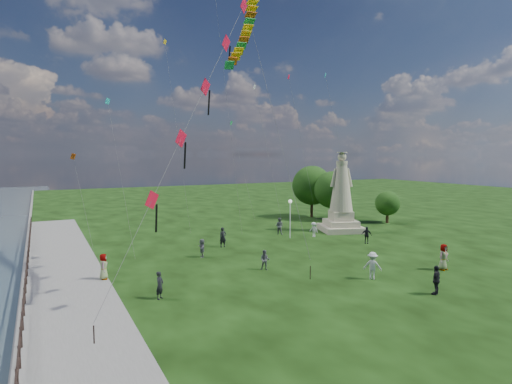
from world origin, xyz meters
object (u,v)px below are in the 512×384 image
person_4 (443,257)px  person_10 (104,268)px  person_7 (279,226)px  lamppost (290,210)px  person_0 (160,285)px  person_3 (436,280)px  person_11 (202,248)px  statue (341,201)px  person_9 (367,235)px  person_1 (265,260)px  person_2 (372,266)px  person_8 (314,229)px  person_6 (223,237)px

person_4 → person_10: size_ratio=1.11×
person_10 → person_7: bearing=-50.1°
lamppost → person_7: size_ratio=2.21×
person_0 → lamppost: bearing=-8.4°
person_3 → person_11: bearing=-81.3°
statue → person_9: (-1.90, -6.21, -2.44)m
person_1 → person_9: 13.43m
person_9 → person_10: person_10 is taller
person_2 → person_8: 14.83m
person_1 → person_4: person_4 is taller
person_3 → person_4: 6.10m
person_2 → person_11: (-7.99, 10.99, -0.17)m
person_10 → statue: bearing=-59.4°
person_1 → person_10: bearing=-158.7°
person_11 → person_8: bearing=117.4°
statue → person_6: size_ratio=4.82×
statue → person_6: statue is taller
person_1 → person_0: bearing=-127.4°
statue → person_11: statue is taller
person_4 → person_9: bearing=71.9°
person_4 → person_10: (-22.10, 8.34, -0.09)m
person_6 → person_0: bearing=-128.2°
statue → person_1: statue is taller
person_3 → person_8: person_3 is taller
statue → person_6: (-14.46, -1.58, -2.34)m
person_10 → person_11: (7.99, 3.22, -0.10)m
statue → person_1: 18.05m
person_6 → person_8: bearing=0.8°
person_3 → person_10: person_3 is taller
person_10 → person_2: bearing=-101.8°
person_9 → person_0: bearing=-122.5°
person_0 → person_8: person_0 is taller
person_6 → person_4: bearing=-52.7°
person_6 → person_8: (10.01, 0.26, -0.14)m
person_2 → person_7: bearing=-53.2°
lamppost → person_1: 12.29m
person_1 → person_6: size_ratio=0.83×
person_7 → person_3: bearing=135.8°
lamppost → person_11: lamppost is taller
statue → person_4: (-3.32, -15.86, -2.29)m
person_8 → person_3: bearing=-31.1°
person_0 → person_4: person_4 is taller
person_2 → person_6: person_2 is taller
lamppost → person_6: bearing=-174.3°
person_1 → person_2: size_ratio=0.80×
lamppost → person_10: bearing=-160.1°
person_1 → person_8: 13.53m
person_0 → person_9: person_0 is taller
person_2 → lamppost: bearing=-54.2°
statue → person_2: bearing=-102.5°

